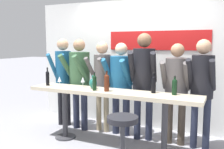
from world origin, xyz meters
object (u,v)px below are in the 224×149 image
object	(u,v)px
decorative_vase	(93,83)
wine_bottle_1	(94,82)
person_center_left	(102,76)
person_left	(79,74)
wine_bottle_3	(154,84)
wine_bottle_2	(107,82)
person_far_left	(63,71)
person_far_right	(202,82)
bar_stool	(122,135)
person_center	(121,79)
wine_bottle_4	(175,86)
person_right	(176,83)
wine_glass_0	(59,79)
tasting_table	(110,99)
person_center_right	(144,74)
wine_bottle_0	(48,77)
wine_glass_1	(83,80)

from	to	relation	value
decorative_vase	wine_bottle_1	bearing A→B (deg)	-52.91
person_center_left	person_left	bearing A→B (deg)	-162.44
wine_bottle_3	decorative_vase	bearing A→B (deg)	-176.76
person_left	wine_bottle_2	world-z (taller)	person_left
person_far_left	wine_bottle_1	world-z (taller)	person_far_left
person_far_left	person_far_right	size ratio (longest dim) A/B	1.02
bar_stool	decorative_vase	distance (m)	1.21
person_center	decorative_vase	world-z (taller)	person_center
bar_stool	wine_bottle_4	distance (m)	1.07
bar_stool	person_far_left	xyz separation A→B (m)	(-1.81, 1.23, 0.61)
person_right	bar_stool	bearing A→B (deg)	-111.68
person_center	wine_bottle_4	size ratio (longest dim) A/B	5.99
person_left	person_far_right	xyz separation A→B (m)	(2.22, 0.01, 0.00)
wine_glass_0	person_far_left	bearing A→B (deg)	120.84
tasting_table	wine_bottle_4	distance (m)	1.03
person_right	wine_glass_0	xyz separation A→B (m)	(-1.89, -0.58, 0.02)
person_center_left	person_far_right	bearing A→B (deg)	4.02
person_far_left	wine_bottle_4	bearing A→B (deg)	-20.15
tasting_table	bar_stool	distance (m)	0.88
person_far_left	person_center_right	distance (m)	1.71
tasting_table	wine_bottle_0	world-z (taller)	wine_bottle_0
person_far_left	wine_bottle_2	distance (m)	1.43
person_center	decorative_vase	xyz separation A→B (m)	(-0.28, -0.52, -0.02)
person_center	person_right	distance (m)	0.99
wine_glass_0	decorative_vase	distance (m)	0.62
wine_bottle_0	wine_glass_0	distance (m)	0.26
wine_bottle_4	wine_glass_0	size ratio (longest dim) A/B	1.58
bar_stool	person_center_right	size ratio (longest dim) A/B	0.40
person_far_right	person_center_right	bearing A→B (deg)	-176.88
person_far_left	wine_bottle_3	xyz separation A→B (m)	(1.99, -0.45, -0.05)
person_center_right	wine_bottle_1	world-z (taller)	person_center_right
wine_bottle_1	wine_glass_1	world-z (taller)	wine_bottle_1
tasting_table	person_right	bearing A→B (deg)	30.14
person_center_left	wine_glass_1	bearing A→B (deg)	-95.78
bar_stool	person_center_left	bearing A→B (deg)	126.96
person_far_right	person_left	bearing A→B (deg)	-177.09
wine_bottle_2	person_center_right	bearing A→B (deg)	53.53
person_far_left	person_center	bearing A→B (deg)	-8.84
wine_bottle_0	bar_stool	bearing A→B (deg)	-20.27
person_far_left	wine_bottle_3	distance (m)	2.04
person_far_right	wine_bottle_0	xyz separation A→B (m)	(-2.54, -0.54, -0.02)
wine_bottle_2	wine_bottle_3	bearing A→B (deg)	13.89
wine_bottle_1	wine_glass_0	bearing A→B (deg)	175.82
bar_stool	person_center_right	bearing A→B (deg)	95.03
person_center	wine_glass_0	distance (m)	1.08
person_center	wine_bottle_1	world-z (taller)	person_center
wine_bottle_3	wine_bottle_4	xyz separation A→B (m)	(0.31, 0.00, -0.01)
bar_stool	person_center_right	distance (m)	1.34
person_center	person_far_right	distance (m)	1.39
person_left	wine_bottle_2	distance (m)	1.03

